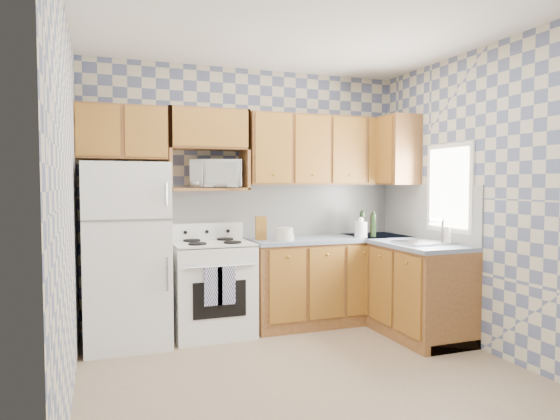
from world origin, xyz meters
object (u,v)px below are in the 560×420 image
object	(u,v)px
refrigerator	(126,254)
electric_kettle	(361,230)
stove_body	(212,289)
microwave	(216,174)

from	to	relation	value
refrigerator	electric_kettle	xyz separation A→B (m)	(2.37, -0.14, 0.16)
electric_kettle	refrigerator	bearing A→B (deg)	176.65
stove_body	microwave	xyz separation A→B (m)	(0.09, 0.16, 1.14)
refrigerator	microwave	world-z (taller)	microwave
electric_kettle	microwave	bearing A→B (deg)	167.55
microwave	stove_body	bearing A→B (deg)	-103.33
microwave	electric_kettle	bearing A→B (deg)	2.68
stove_body	electric_kettle	size ratio (longest dim) A/B	5.36
stove_body	electric_kettle	distance (m)	1.67
stove_body	microwave	bearing A→B (deg)	61.54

